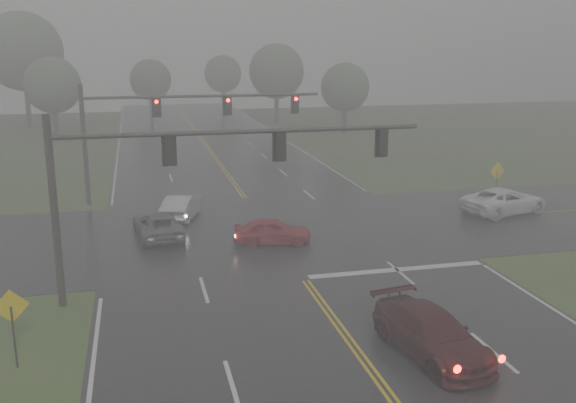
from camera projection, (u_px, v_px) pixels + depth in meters
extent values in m
cube|color=black|center=(277.00, 242.00, 34.07)|extent=(18.00, 160.00, 0.02)
cube|color=black|center=(269.00, 231.00, 35.95)|extent=(120.00, 14.00, 0.02)
cube|color=beige|center=(397.00, 270.00, 29.79)|extent=(8.50, 0.50, 0.01)
imported|color=#36090C|center=(430.00, 355.00, 21.73)|extent=(2.95, 5.53, 1.53)
imported|color=maroon|center=(273.00, 244.00, 33.66)|extent=(4.29, 2.38, 1.38)
imported|color=#AEB0B6|center=(183.00, 219.00, 38.54)|extent=(2.98, 4.74, 1.47)
imported|color=#515358|center=(158.00, 237.00, 34.80)|extent=(2.83, 5.12, 1.36)
imported|color=white|center=(504.00, 213.00, 39.74)|extent=(6.10, 4.00, 1.56)
cylinder|color=black|center=(55.00, 213.00, 24.86)|extent=(0.30, 0.30, 7.70)
cylinder|color=black|center=(48.00, 136.00, 24.14)|extent=(0.19, 0.19, 0.86)
cylinder|color=black|center=(244.00, 132.00, 25.84)|extent=(14.98, 0.19, 0.19)
cube|color=black|center=(169.00, 150.00, 25.32)|extent=(0.36, 0.30, 1.12)
cube|color=black|center=(169.00, 150.00, 25.48)|extent=(0.59, 0.03, 1.34)
cube|color=black|center=(280.00, 146.00, 26.33)|extent=(0.36, 0.30, 1.12)
cube|color=black|center=(279.00, 145.00, 26.49)|extent=(0.59, 0.03, 1.34)
cube|color=black|center=(383.00, 142.00, 27.34)|extent=(0.36, 0.30, 1.12)
cube|color=black|center=(381.00, 142.00, 27.50)|extent=(0.59, 0.03, 1.34)
cylinder|color=black|center=(85.00, 145.00, 41.01)|extent=(0.30, 0.30, 7.79)
cylinder|color=black|center=(81.00, 98.00, 40.28)|extent=(0.19, 0.19, 0.87)
cylinder|color=black|center=(204.00, 96.00, 42.03)|extent=(15.47, 0.19, 0.19)
cube|color=black|center=(157.00, 107.00, 41.49)|extent=(0.37, 0.30, 1.14)
cube|color=black|center=(157.00, 107.00, 41.65)|extent=(0.60, 0.03, 1.35)
cylinder|color=#FF0C05|center=(156.00, 102.00, 41.24)|extent=(0.24, 0.06, 0.24)
cube|color=black|center=(228.00, 106.00, 42.53)|extent=(0.37, 0.30, 1.14)
cube|color=black|center=(227.00, 105.00, 42.70)|extent=(0.60, 0.03, 1.35)
cylinder|color=#FF0C05|center=(228.00, 100.00, 42.28)|extent=(0.24, 0.06, 0.24)
cube|color=black|center=(296.00, 104.00, 43.58)|extent=(0.37, 0.30, 1.14)
cube|color=black|center=(295.00, 104.00, 43.74)|extent=(0.60, 0.03, 1.35)
cylinder|color=#FF0C05|center=(296.00, 99.00, 43.33)|extent=(0.24, 0.06, 0.24)
cylinder|color=black|center=(14.00, 337.00, 20.61)|extent=(0.07, 0.07, 2.13)
cube|color=yellow|center=(11.00, 306.00, 20.38)|extent=(1.11, 0.26, 1.12)
cylinder|color=black|center=(496.00, 189.00, 41.23)|extent=(0.08, 0.08, 2.30)
cube|color=yellow|center=(497.00, 171.00, 40.99)|extent=(1.19, 0.29, 1.21)
cylinder|color=#30271F|center=(56.00, 124.00, 69.79)|extent=(0.59, 0.59, 3.39)
sphere|color=#405438|center=(52.00, 85.00, 68.79)|extent=(6.03, 6.03, 6.03)
cylinder|color=#30271F|center=(277.00, 109.00, 82.31)|extent=(0.59, 0.59, 3.92)
sphere|color=#405438|center=(276.00, 71.00, 81.16)|extent=(6.96, 6.96, 6.96)
cylinder|color=#30271F|center=(152.00, 108.00, 87.68)|extent=(0.54, 0.54, 3.12)
sphere|color=#405438|center=(150.00, 80.00, 86.76)|extent=(5.55, 5.55, 5.55)
cylinder|color=#30271F|center=(344.00, 121.00, 73.73)|extent=(0.61, 0.61, 3.11)
sphere|color=#405438|center=(345.00, 87.00, 72.81)|extent=(5.52, 5.52, 5.52)
cylinder|color=#30271F|center=(28.00, 106.00, 79.01)|extent=(0.61, 0.61, 5.37)
sphere|color=#405438|center=(23.00, 51.00, 77.43)|extent=(9.54, 9.54, 9.54)
cylinder|color=#30271F|center=(224.00, 99.00, 100.34)|extent=(0.57, 0.57, 3.24)
sphere|color=#405438|center=(223.00, 74.00, 99.39)|extent=(5.75, 5.75, 5.75)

